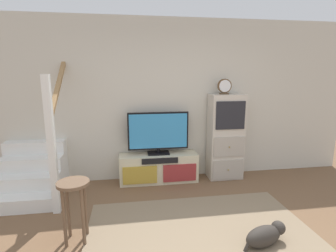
% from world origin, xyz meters
% --- Properties ---
extents(back_wall, '(6.40, 0.12, 2.70)m').
position_xyz_m(back_wall, '(0.00, 2.46, 1.35)').
color(back_wall, beige).
rests_on(back_wall, ground_plane).
extents(area_rug, '(2.60, 1.80, 0.01)m').
position_xyz_m(area_rug, '(0.00, 0.60, 0.01)').
color(area_rug, '#847056').
rests_on(area_rug, ground_plane).
extents(media_console, '(1.30, 0.38, 0.48)m').
position_xyz_m(media_console, '(-0.30, 2.19, 0.24)').
color(media_console, beige).
rests_on(media_console, ground_plane).
extents(television, '(1.00, 0.22, 0.71)m').
position_xyz_m(television, '(-0.30, 2.22, 0.86)').
color(television, black).
rests_on(television, media_console).
extents(side_cabinet, '(0.58, 0.38, 1.46)m').
position_xyz_m(side_cabinet, '(0.87, 2.20, 0.73)').
color(side_cabinet, beige).
rests_on(side_cabinet, ground_plane).
extents(desk_clock, '(0.23, 0.08, 0.26)m').
position_xyz_m(desk_clock, '(0.80, 2.19, 1.59)').
color(desk_clock, '#4C3823').
rests_on(desk_clock, side_cabinet).
extents(staircase, '(1.00, 1.36, 2.20)m').
position_xyz_m(staircase, '(-2.24, 2.20, 0.37)').
color(staircase, white).
rests_on(staircase, ground_plane).
extents(bar_stool_near, '(0.34, 0.34, 0.69)m').
position_xyz_m(bar_stool_near, '(-1.38, 0.74, 0.52)').
color(bar_stool_near, brown).
rests_on(bar_stool_near, ground_plane).
extents(dog, '(0.53, 0.31, 0.23)m').
position_xyz_m(dog, '(0.62, 0.34, 0.12)').
color(dog, '#332D28').
rests_on(dog, ground_plane).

